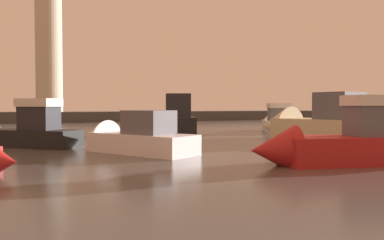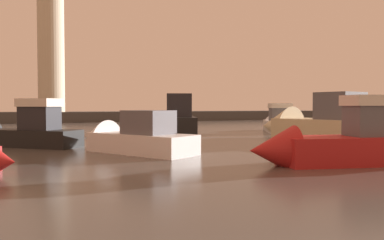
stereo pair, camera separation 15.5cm
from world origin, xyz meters
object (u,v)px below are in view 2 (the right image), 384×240
Objects in this scene: motorboat_1 at (18,132)px; motorboat_2 at (335,143)px; motorboat_4 at (277,122)px; lighthouse at (51,46)px; motorboat_3 at (312,126)px; motorboat_5 at (126,138)px; motorboat_0 at (178,121)px.

motorboat_1 is 16.58m from motorboat_2.
motorboat_4 is at bearing 63.61° from motorboat_2.
lighthouse is 39.97m from motorboat_3.
motorboat_1 is at bearing -164.50° from motorboat_4.
motorboat_1 is at bearing 171.34° from motorboat_3.
motorboat_2 reaches higher than motorboat_4.
lighthouse reaches higher than motorboat_5.
motorboat_2 is 0.71× the size of motorboat_3.
motorboat_5 is (-15.26, -10.30, -0.14)m from motorboat_4.
motorboat_0 is (9.30, -26.49, -9.38)m from lighthouse.
motorboat_3 is (5.90, 8.97, 0.14)m from motorboat_2.
motorboat_1 is 0.94× the size of motorboat_2.
motorboat_3 is (15.45, -35.64, -9.42)m from lighthouse.
motorboat_4 is at bearing 34.01° from motorboat_5.
motorboat_0 reaches higher than motorboat_3.
motorboat_3 is 12.71m from motorboat_5.
motorboat_3 is (6.15, -9.16, -0.04)m from motorboat_0.
motorboat_5 is at bearing -145.99° from motorboat_4.
motorboat_3 is at bearing -8.66° from motorboat_1.
motorboat_3 is at bearing -56.11° from motorboat_0.
motorboat_1 is 0.67× the size of motorboat_3.
motorboat_0 is 1.29× the size of motorboat_5.
motorboat_3 is 1.43× the size of motorboat_5.
lighthouse is 46.62m from motorboat_2.
motorboat_0 is 12.83m from motorboat_5.
lighthouse is at bearing 113.44° from motorboat_3.
motorboat_3 is (17.68, -2.69, 0.17)m from motorboat_1.
lighthouse is 34.15m from motorboat_4.
lighthouse is 38.93m from motorboat_5.
motorboat_1 is 6.91m from motorboat_5.
motorboat_0 is at bearing 123.89° from motorboat_3.
motorboat_2 is at bearing -77.91° from lighthouse.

